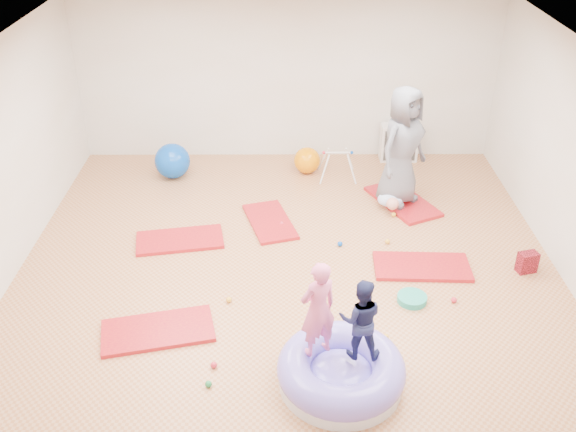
{
  "coord_description": "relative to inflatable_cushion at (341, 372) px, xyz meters",
  "views": [
    {
      "loc": [
        -0.03,
        -6.38,
        4.83
      ],
      "look_at": [
        0.0,
        0.3,
        0.9
      ],
      "focal_mm": 40.0,
      "sensor_mm": 36.0,
      "label": 1
    }
  ],
  "objects": [
    {
      "name": "room",
      "position": [
        -0.53,
        1.57,
        1.24
      ],
      "size": [
        7.01,
        8.01,
        2.81
      ],
      "color": "tan",
      "rests_on": "ground"
    },
    {
      "name": "gym_mat_front_left",
      "position": [
        -2.01,
        0.8,
        -0.13
      ],
      "size": [
        1.36,
        0.89,
        0.05
      ],
      "primitive_type": "cube",
      "rotation": [
        0.0,
        0.0,
        0.23
      ],
      "color": "red",
      "rests_on": "ground"
    },
    {
      "name": "gym_mat_mid_left",
      "position": [
        -2.03,
        2.71,
        -0.14
      ],
      "size": [
        1.27,
        0.79,
        0.05
      ],
      "primitive_type": "cube",
      "rotation": [
        0.0,
        0.0,
        0.17
      ],
      "color": "red",
      "rests_on": "ground"
    },
    {
      "name": "gym_mat_center_back",
      "position": [
        -0.79,
        3.2,
        -0.14
      ],
      "size": [
        0.86,
        1.23,
        0.05
      ],
      "primitive_type": "cube",
      "rotation": [
        0.0,
        0.0,
        1.86
      ],
      "color": "red",
      "rests_on": "ground"
    },
    {
      "name": "gym_mat_right",
      "position": [
        1.22,
        2.05,
        -0.13
      ],
      "size": [
        1.26,
        0.67,
        0.05
      ],
      "primitive_type": "cube",
      "rotation": [
        0.0,
        0.0,
        -0.04
      ],
      "color": "red",
      "rests_on": "ground"
    },
    {
      "name": "gym_mat_rear_right",
      "position": [
        1.24,
        3.79,
        -0.13
      ],
      "size": [
        1.11,
        1.4,
        0.05
      ],
      "primitive_type": "cube",
      "rotation": [
        0.0,
        0.0,
        2.01
      ],
      "color": "red",
      "rests_on": "ground"
    },
    {
      "name": "inflatable_cushion",
      "position": [
        0.0,
        0.0,
        0.0
      ],
      "size": [
        1.31,
        1.31,
        0.41
      ],
      "rotation": [
        0.0,
        0.0,
        -0.21
      ],
      "color": "silver",
      "rests_on": "ground"
    },
    {
      "name": "child_pink",
      "position": [
        -0.24,
        0.12,
        0.76
      ],
      "size": [
        0.47,
        0.42,
        1.08
      ],
      "primitive_type": "imported",
      "rotation": [
        0.0,
        0.0,
        3.63
      ],
      "color": "pink",
      "rests_on": "inflatable_cushion"
    },
    {
      "name": "child_navy",
      "position": [
        0.17,
        0.08,
        0.67
      ],
      "size": [
        0.46,
        0.37,
        0.9
      ],
      "primitive_type": "imported",
      "rotation": [
        0.0,
        0.0,
        3.06
      ],
      "color": "#1B214B",
      "rests_on": "inflatable_cushion"
    },
    {
      "name": "adult_caregiver",
      "position": [
        1.15,
        3.78,
        0.8
      ],
      "size": [
        1.04,
        1.03,
        1.81
      ],
      "primitive_type": "imported",
      "rotation": [
        0.0,
        0.0,
        0.76
      ],
      "color": "slate",
      "rests_on": "gym_mat_rear_right"
    },
    {
      "name": "infant",
      "position": [
        1.02,
        3.57,
        0.01
      ],
      "size": [
        0.4,
        0.4,
        0.23
      ],
      "color": "#B6CFFF",
      "rests_on": "gym_mat_rear_right"
    },
    {
      "name": "ball_pit_balls",
      "position": [
        -0.1,
        1.58,
        -0.13
      ],
      "size": [
        2.89,
        3.49,
        0.07
      ],
      "color": "gold",
      "rests_on": "ground"
    },
    {
      "name": "exercise_ball_blue",
      "position": [
        -2.41,
        4.7,
        0.13
      ],
      "size": [
        0.58,
        0.58,
        0.58
      ],
      "primitive_type": "sphere",
      "color": "#0846B6",
      "rests_on": "ground"
    },
    {
      "name": "exercise_ball_orange",
      "position": [
        -0.2,
        4.86,
        0.06
      ],
      "size": [
        0.44,
        0.44,
        0.44
      ],
      "primitive_type": "sphere",
      "color": "orange",
      "rests_on": "ground"
    },
    {
      "name": "infant_play_gym",
      "position": [
        0.29,
        4.66,
        0.15
      ],
      "size": [
        0.61,
        0.58,
        0.47
      ],
      "rotation": [
        0.0,
        0.0,
        -0.37
      ],
      "color": "silver",
      "rests_on": "ground"
    },
    {
      "name": "cube_shelf",
      "position": [
        1.4,
        5.36,
        0.16
      ],
      "size": [
        0.63,
        0.31,
        0.63
      ],
      "color": "silver",
      "rests_on": "ground"
    },
    {
      "name": "balance_disc",
      "position": [
        0.97,
        1.35,
        -0.12
      ],
      "size": [
        0.36,
        0.36,
        0.08
      ],
      "primitive_type": "cylinder",
      "color": "teal",
      "rests_on": "ground"
    },
    {
      "name": "backpack",
      "position": [
        2.55,
        1.97,
        -0.02
      ],
      "size": [
        0.27,
        0.21,
        0.28
      ],
      "primitive_type": "cube",
      "rotation": [
        0.0,
        0.0,
        0.26
      ],
      "color": "red",
      "rests_on": "ground"
    }
  ]
}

